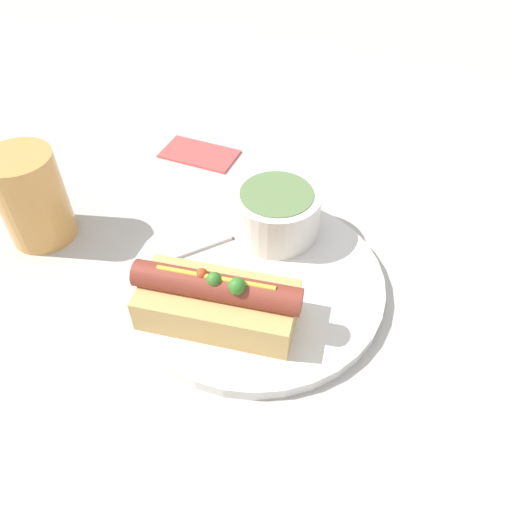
% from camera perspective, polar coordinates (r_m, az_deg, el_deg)
% --- Properties ---
extents(ground_plane, '(4.00, 4.00, 0.00)m').
position_cam_1_polar(ground_plane, '(0.54, 0.00, -3.37)').
color(ground_plane, '#BCB7AD').
extents(dinner_plate, '(0.27, 0.27, 0.01)m').
position_cam_1_polar(dinner_plate, '(0.54, 0.00, -2.90)').
color(dinner_plate, white).
rests_on(dinner_plate, ground_plane).
extents(hot_dog, '(0.17, 0.12, 0.07)m').
position_cam_1_polar(hot_dog, '(0.48, -4.49, -5.06)').
color(hot_dog, '#DBAD60').
rests_on(hot_dog, dinner_plate).
extents(soup_bowl, '(0.10, 0.10, 0.06)m').
position_cam_1_polar(soup_bowl, '(0.57, 2.31, 5.16)').
color(soup_bowl, silver).
rests_on(soup_bowl, dinner_plate).
extents(spoon, '(0.08, 0.14, 0.01)m').
position_cam_1_polar(spoon, '(0.57, -2.44, 2.53)').
color(spoon, '#B7B7BC').
rests_on(spoon, dinner_plate).
extents(drinking_glass, '(0.08, 0.08, 0.11)m').
position_cam_1_polar(drinking_glass, '(0.62, -24.25, 6.11)').
color(drinking_glass, '#D8994C').
rests_on(drinking_glass, ground_plane).
extents(napkin, '(0.12, 0.08, 0.01)m').
position_cam_1_polar(napkin, '(0.73, -6.50, 11.62)').
color(napkin, '#E04C47').
rests_on(napkin, ground_plane).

